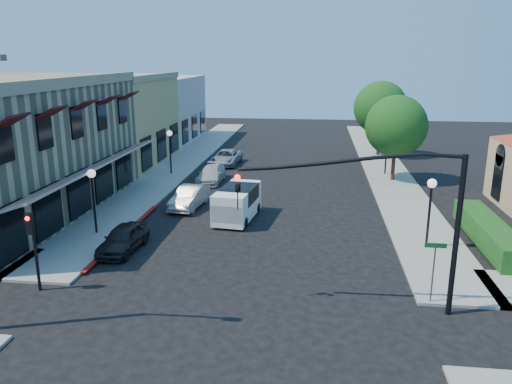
# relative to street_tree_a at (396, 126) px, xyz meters

# --- Properties ---
(ground) EXTENTS (120.00, 120.00, 0.00)m
(ground) POSITION_rel_street_tree_a_xyz_m (-8.80, -22.00, -4.19)
(ground) COLOR black
(ground) RESTS_ON ground
(sidewalk_left) EXTENTS (3.50, 50.00, 0.12)m
(sidewalk_left) POSITION_rel_street_tree_a_xyz_m (-17.55, 5.00, -4.13)
(sidewalk_left) COLOR gray
(sidewalk_left) RESTS_ON ground
(sidewalk_right) EXTENTS (3.50, 50.00, 0.12)m
(sidewalk_right) POSITION_rel_street_tree_a_xyz_m (-0.05, 5.00, -4.13)
(sidewalk_right) COLOR gray
(sidewalk_right) RESTS_ON ground
(curb_red_strip) EXTENTS (0.25, 10.00, 0.06)m
(curb_red_strip) POSITION_rel_street_tree_a_xyz_m (-15.70, -14.00, -4.19)
(curb_red_strip) COLOR maroon
(curb_red_strip) RESTS_ON ground
(corner_brick_building) EXTENTS (11.77, 18.20, 8.10)m
(corner_brick_building) POSITION_rel_street_tree_a_xyz_m (-24.25, -11.00, -0.19)
(corner_brick_building) COLOR tan
(corner_brick_building) RESTS_ON ground
(yellow_stucco_building) EXTENTS (10.00, 12.00, 7.60)m
(yellow_stucco_building) POSITION_rel_street_tree_a_xyz_m (-24.30, 4.00, -0.39)
(yellow_stucco_building) COLOR tan
(yellow_stucco_building) RESTS_ON ground
(pink_stucco_building) EXTENTS (10.00, 12.00, 7.00)m
(pink_stucco_building) POSITION_rel_street_tree_a_xyz_m (-24.30, 16.00, -0.69)
(pink_stucco_building) COLOR beige
(pink_stucco_building) RESTS_ON ground
(hedge) EXTENTS (1.40, 8.00, 1.10)m
(hedge) POSITION_rel_street_tree_a_xyz_m (2.90, -13.00, -4.19)
(hedge) COLOR #174A15
(hedge) RESTS_ON ground
(street_tree_a) EXTENTS (4.56, 4.56, 6.48)m
(street_tree_a) POSITION_rel_street_tree_a_xyz_m (0.00, 0.00, 0.00)
(street_tree_a) COLOR #302113
(street_tree_a) RESTS_ON ground
(street_tree_b) EXTENTS (4.94, 4.94, 7.02)m
(street_tree_b) POSITION_rel_street_tree_a_xyz_m (0.00, 10.00, 0.35)
(street_tree_b) COLOR #302113
(street_tree_b) RESTS_ON ground
(signal_mast_arm) EXTENTS (8.01, 0.39, 6.00)m
(signal_mast_arm) POSITION_rel_street_tree_a_xyz_m (-2.94, -20.50, -0.11)
(signal_mast_arm) COLOR black
(signal_mast_arm) RESTS_ON ground
(secondary_signal) EXTENTS (0.28, 0.42, 3.32)m
(secondary_signal) POSITION_rel_street_tree_a_xyz_m (-16.80, -20.59, -1.88)
(secondary_signal) COLOR black
(secondary_signal) RESTS_ON ground
(street_name_sign) EXTENTS (0.80, 0.06, 2.50)m
(street_name_sign) POSITION_rel_street_tree_a_xyz_m (-1.30, -19.80, -2.50)
(street_name_sign) COLOR #595B5E
(street_name_sign) RESTS_ON ground
(lamppost_left_near) EXTENTS (0.44, 0.44, 3.57)m
(lamppost_left_near) POSITION_rel_street_tree_a_xyz_m (-17.30, -14.00, -1.46)
(lamppost_left_near) COLOR black
(lamppost_left_near) RESTS_ON ground
(lamppost_left_far) EXTENTS (0.44, 0.44, 3.57)m
(lamppost_left_far) POSITION_rel_street_tree_a_xyz_m (-17.30, 0.00, -1.46)
(lamppost_left_far) COLOR black
(lamppost_left_far) RESTS_ON ground
(lamppost_right_near) EXTENTS (0.44, 0.44, 3.57)m
(lamppost_right_near) POSITION_rel_street_tree_a_xyz_m (-0.30, -14.00, -1.46)
(lamppost_right_near) COLOR black
(lamppost_right_near) RESTS_ON ground
(lamppost_right_far) EXTENTS (0.44, 0.44, 3.57)m
(lamppost_right_far) POSITION_rel_street_tree_a_xyz_m (-0.30, 2.00, -1.46)
(lamppost_right_far) COLOR black
(lamppost_right_far) RESTS_ON ground
(white_van) EXTENTS (2.34, 4.44, 1.88)m
(white_van) POSITION_rel_street_tree_a_xyz_m (-10.27, -10.57, -3.11)
(white_van) COLOR white
(white_van) RESTS_ON ground
(parked_car_a) EXTENTS (1.75, 3.82, 1.27)m
(parked_car_a) POSITION_rel_street_tree_a_xyz_m (-15.00, -16.00, -3.56)
(parked_car_a) COLOR black
(parked_car_a) RESTS_ON ground
(parked_car_b) EXTENTS (1.91, 4.18, 1.33)m
(parked_car_b) POSITION_rel_street_tree_a_xyz_m (-13.60, -8.53, -3.53)
(parked_car_b) COLOR silver
(parked_car_b) RESTS_ON ground
(parked_car_c) EXTENTS (1.78, 4.23, 1.22)m
(parked_car_c) POSITION_rel_street_tree_a_xyz_m (-13.60, -2.00, -3.59)
(parked_car_c) COLOR #BABAB8
(parked_car_c) RESTS_ON ground
(parked_car_d) EXTENTS (2.38, 4.70, 1.27)m
(parked_car_d) POSITION_rel_street_tree_a_xyz_m (-13.60, 4.41, -3.56)
(parked_car_d) COLOR #A8AAAD
(parked_car_d) RESTS_ON ground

